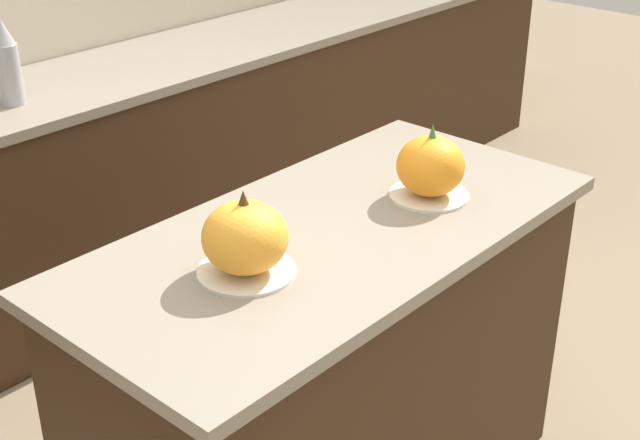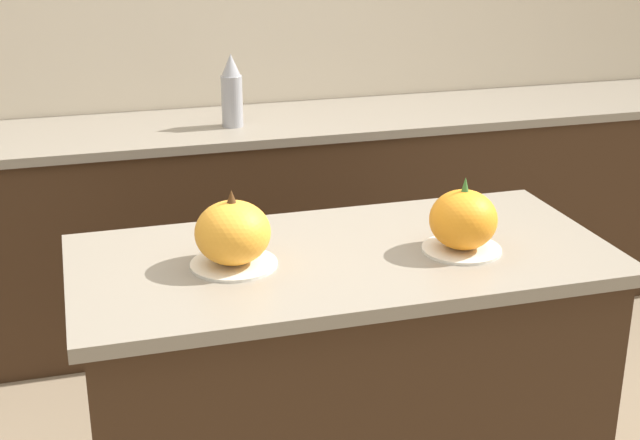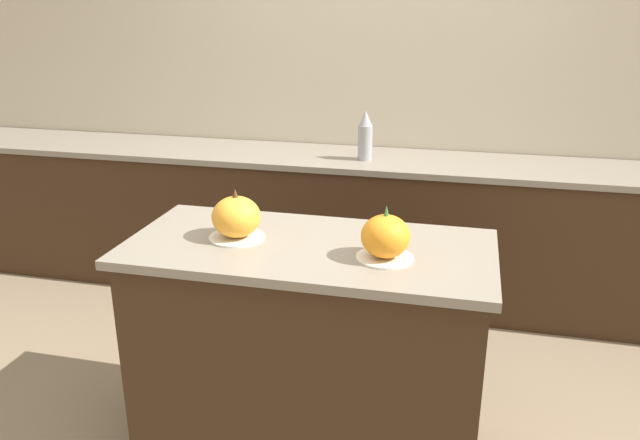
% 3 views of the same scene
% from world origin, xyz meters
% --- Properties ---
extents(ground_plane, '(12.00, 12.00, 0.00)m').
position_xyz_m(ground_plane, '(0.00, 0.00, 0.00)').
color(ground_plane, '#847056').
extents(wall_back, '(8.00, 0.06, 2.50)m').
position_xyz_m(wall_back, '(0.00, 1.77, 1.25)').
color(wall_back, beige).
rests_on(wall_back, ground_plane).
extents(kitchen_island, '(1.39, 0.66, 0.89)m').
position_xyz_m(kitchen_island, '(0.00, 0.00, 0.45)').
color(kitchen_island, '#382314').
rests_on(kitchen_island, ground_plane).
extents(back_counter, '(6.00, 0.60, 0.88)m').
position_xyz_m(back_counter, '(0.00, 1.44, 0.44)').
color(back_counter, '#382314').
rests_on(back_counter, ground_plane).
extents(pumpkin_cake_left, '(0.22, 0.22, 0.20)m').
position_xyz_m(pumpkin_cake_left, '(-0.29, 0.00, 0.97)').
color(pumpkin_cake_left, silver).
rests_on(pumpkin_cake_left, kitchen_island).
extents(pumpkin_cake_right, '(0.21, 0.21, 0.20)m').
position_xyz_m(pumpkin_cake_right, '(0.30, -0.07, 0.97)').
color(pumpkin_cake_right, silver).
rests_on(pumpkin_cake_right, kitchen_island).
extents(bottle_tall, '(0.08, 0.08, 0.29)m').
position_xyz_m(bottle_tall, '(-0.02, 1.38, 1.02)').
color(bottle_tall, '#99999E').
rests_on(bottle_tall, back_counter).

